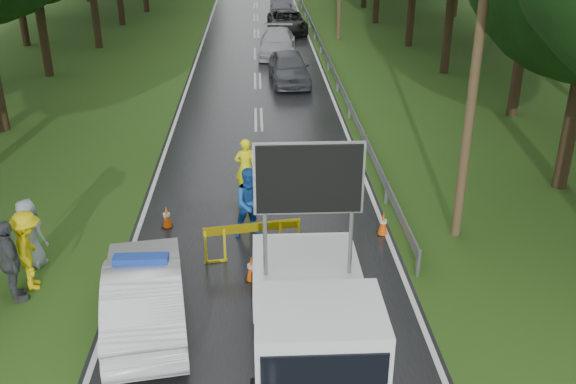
{
  "coord_description": "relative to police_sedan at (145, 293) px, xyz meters",
  "views": [
    {
      "loc": [
        -0.05,
        -12.93,
        8.27
      ],
      "look_at": [
        0.7,
        2.13,
        1.3
      ],
      "focal_mm": 40.0,
      "sensor_mm": 36.0,
      "label": 1
    }
  ],
  "objects": [
    {
      "name": "civilian",
      "position": [
        2.21,
        3.79,
        0.21
      ],
      "size": [
        1.1,
        0.97,
        1.92
      ],
      "primitive_type": "imported",
      "rotation": [
        0.0,
        0.0,
        0.3
      ],
      "color": "#1951A8",
      "rests_on": "ground"
    },
    {
      "name": "cone_near_left",
      "position": [
        -0.02,
        -0.28,
        -0.36
      ],
      "size": [
        0.38,
        0.38,
        0.81
      ],
      "color": "black",
      "rests_on": "ground"
    },
    {
      "name": "cone_left_mid",
      "position": [
        -0.1,
        4.34,
        -0.43
      ],
      "size": [
        0.3,
        0.3,
        0.64
      ],
      "color": "black",
      "rests_on": "ground"
    },
    {
      "name": "cone_far",
      "position": [
        2.74,
        6.24,
        -0.4
      ],
      "size": [
        0.33,
        0.33,
        0.71
      ],
      "color": "black",
      "rests_on": "ground"
    },
    {
      "name": "utility_pole_near",
      "position": [
        7.68,
        3.54,
        4.32
      ],
      "size": [
        1.4,
        0.24,
        10.0
      ],
      "color": "#4A3922",
      "rests_on": "ground"
    },
    {
      "name": "barrier",
      "position": [
        2.25,
        2.54,
        0.01
      ],
      "size": [
        2.4,
        0.45,
        1.0
      ],
      "rotation": [
        0.0,
        0.0,
        0.17
      ],
      "color": "#D7C80B",
      "rests_on": "ground"
    },
    {
      "name": "queue_car_third",
      "position": [
        4.53,
        31.79,
        -0.05
      ],
      "size": [
        2.63,
        5.17,
        1.4
      ],
      "primitive_type": "imported",
      "rotation": [
        0.0,
        0.0,
        0.06
      ],
      "color": "black",
      "rests_on": "ground"
    },
    {
      "name": "cone_center",
      "position": [
        2.21,
        1.54,
        -0.43
      ],
      "size": [
        0.31,
        0.31,
        0.65
      ],
      "color": "black",
      "rests_on": "ground"
    },
    {
      "name": "work_truck",
      "position": [
        3.38,
        -1.6,
        0.36
      ],
      "size": [
        2.33,
        5.15,
        4.09
      ],
      "rotation": [
        0.0,
        0.0,
        -0.0
      ],
      "color": "gray",
      "rests_on": "ground"
    },
    {
      "name": "ground",
      "position": [
        2.48,
        1.54,
        -0.75
      ],
      "size": [
        160.0,
        160.0,
        0.0
      ],
      "primitive_type": "plane",
      "color": "#264513",
      "rests_on": "ground"
    },
    {
      "name": "queue_car_first",
      "position": [
        4.0,
        19.12,
        0.01
      ],
      "size": [
        2.06,
        4.56,
        1.52
      ],
      "primitive_type": "imported",
      "rotation": [
        0.0,
        0.0,
        0.06
      ],
      "color": "#3C4043",
      "rests_on": "ground"
    },
    {
      "name": "guardrail",
      "position": [
        6.18,
        31.21,
        -0.2
      ],
      "size": [
        0.12,
        60.06,
        0.7
      ],
      "color": "gray",
      "rests_on": "ground"
    },
    {
      "name": "cone_right",
      "position": [
        5.72,
        3.63,
        -0.42
      ],
      "size": [
        0.32,
        0.32,
        0.67
      ],
      "color": "black",
      "rests_on": "ground"
    },
    {
      "name": "road",
      "position": [
        2.48,
        31.54,
        -0.74
      ],
      "size": [
        7.0,
        140.0,
        0.02
      ],
      "primitive_type": "cube",
      "color": "black",
      "rests_on": "ground"
    },
    {
      "name": "bystander_mid",
      "position": [
        -3.06,
        1.03,
        0.23
      ],
      "size": [
        1.01,
        1.23,
        1.96
      ],
      "primitive_type": "imported",
      "rotation": [
        0.0,
        0.0,
        2.13
      ],
      "color": "#3C4043",
      "rests_on": "ground"
    },
    {
      "name": "queue_car_second",
      "position": [
        3.64,
        25.16,
        -0.03
      ],
      "size": [
        2.35,
        5.08,
        1.44
      ],
      "primitive_type": "imported",
      "rotation": [
        0.0,
        0.0,
        -0.07
      ],
      "color": "#A6A8AE",
      "rests_on": "ground"
    },
    {
      "name": "bystander_right",
      "position": [
        -3.12,
        2.53,
        0.13
      ],
      "size": [
        1.02,
        0.88,
        1.76
      ],
      "primitive_type": "imported",
      "rotation": [
        0.0,
        0.0,
        2.69
      ],
      "color": "gray",
      "rests_on": "ground"
    },
    {
      "name": "bystander_left",
      "position": [
        -2.82,
        1.54,
        0.21
      ],
      "size": [
        1.03,
        1.39,
        1.92
      ],
      "primitive_type": "imported",
      "rotation": [
        0.0,
        0.0,
        1.86
      ],
      "color": "yellow",
      "rests_on": "ground"
    },
    {
      "name": "officer",
      "position": [
        2.04,
        6.39,
        0.15
      ],
      "size": [
        0.72,
        0.54,
        1.79
      ],
      "primitive_type": "imported",
      "rotation": [
        0.0,
        0.0,
        3.32
      ],
      "color": "#FFFD0D",
      "rests_on": "ground"
    },
    {
      "name": "police_sedan",
      "position": [
        0.0,
        0.0,
        0.0
      ],
      "size": [
        2.24,
        4.69,
        1.63
      ],
      "rotation": [
        0.0,
        0.0,
        3.3
      ],
      "color": "silver",
      "rests_on": "ground"
    }
  ]
}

